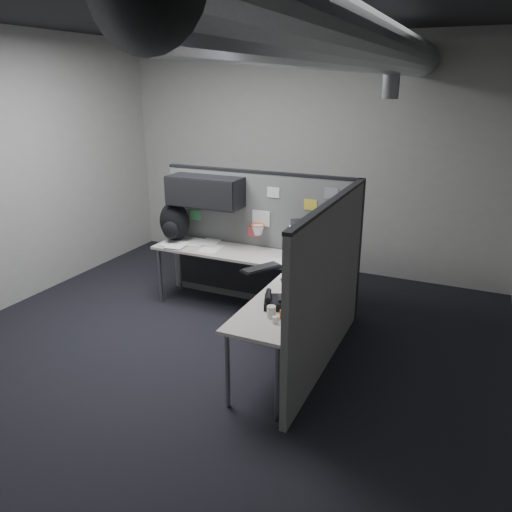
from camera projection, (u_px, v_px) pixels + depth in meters
The scene contains 12 objects.
room at pixel (266, 144), 4.20m from camera, with size 5.62×5.62×3.22m.
partition_back at pixel (244, 224), 5.94m from camera, with size 2.44×0.42×1.63m.
partition_right at pixel (329, 286), 4.59m from camera, with size 0.07×2.23×1.63m.
desk at pixel (256, 273), 5.45m from camera, with size 2.31×2.11×0.73m.
monitor at pixel (313, 243), 5.33m from camera, with size 0.56×0.56×0.46m.
keyboard at pixel (261, 269), 5.21m from camera, with size 0.36×0.47×0.04m.
mouse at pixel (294, 281), 4.89m from camera, with size 0.31×0.30×0.05m.
phone at pixel (276, 301), 4.37m from camera, with size 0.30×0.31×0.12m.
bottles at pixel (281, 318), 4.08m from camera, with size 0.13×0.15×0.08m.
cup at pixel (271, 312), 4.15m from camera, with size 0.08×0.08×0.10m, color beige.
papers at pixel (193, 244), 6.04m from camera, with size 0.78×0.61×0.02m.
backpack at pixel (174, 222), 6.12m from camera, with size 0.41×0.38×0.48m.
Camera 1 is at (2.26, -3.92, 2.59)m, focal length 35.00 mm.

